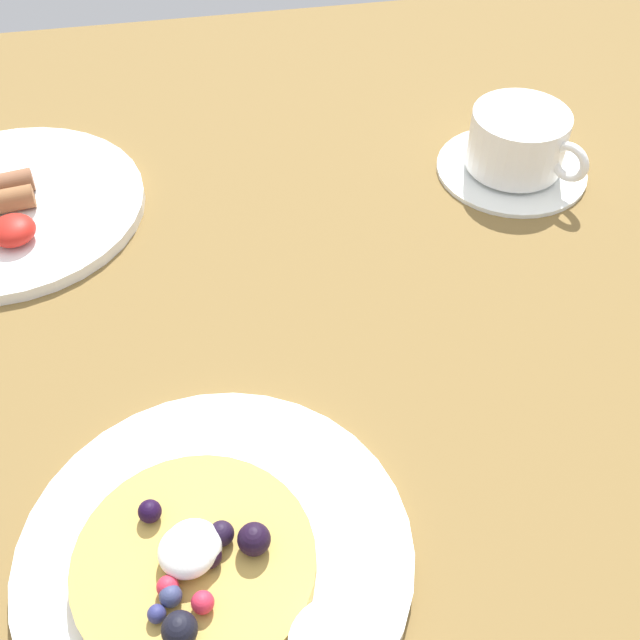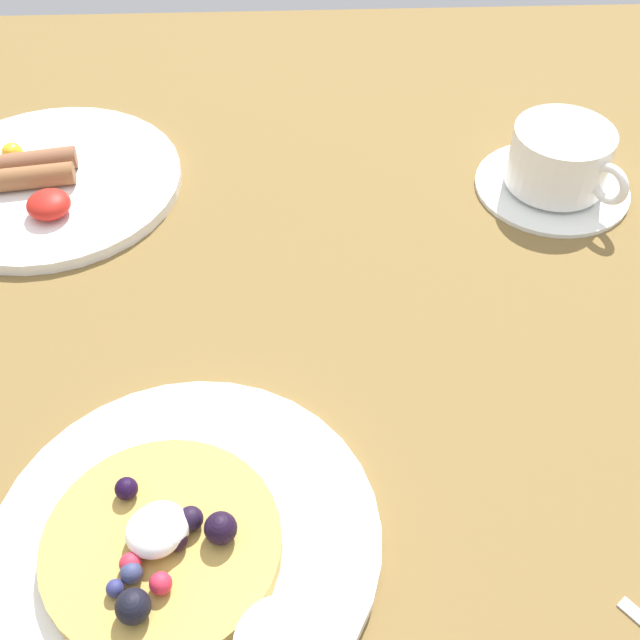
{
  "view_description": "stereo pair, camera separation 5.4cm",
  "coord_description": "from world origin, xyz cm",
  "px_view_note": "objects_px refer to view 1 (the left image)",
  "views": [
    {
      "loc": [
        -5.04,
        -38.56,
        45.49
      ],
      "look_at": [
        1.86,
        -0.24,
        4.0
      ],
      "focal_mm": 44.48,
      "sensor_mm": 36.0,
      "label": 1
    },
    {
      "loc": [
        0.3,
        -39.15,
        45.49
      ],
      "look_at": [
        1.86,
        -0.24,
        4.0
      ],
      "focal_mm": 44.48,
      "sensor_mm": 36.0,
      "label": 2
    }
  ],
  "objects_px": {
    "pancake_plate": "(215,556)",
    "coffee_cup": "(519,139)",
    "breakfast_plate": "(9,208)",
    "coffee_saucer": "(511,168)"
  },
  "relations": [
    {
      "from": "pancake_plate",
      "to": "coffee_cup",
      "type": "xyz_separation_m",
      "value": [
        0.31,
        0.35,
        0.03
      ]
    },
    {
      "from": "breakfast_plate",
      "to": "coffee_saucer",
      "type": "bearing_deg",
      "value": -2.59
    },
    {
      "from": "coffee_saucer",
      "to": "coffee_cup",
      "type": "relative_size",
      "value": 1.31
    },
    {
      "from": "pancake_plate",
      "to": "breakfast_plate",
      "type": "height_order",
      "value": "same"
    },
    {
      "from": "pancake_plate",
      "to": "breakfast_plate",
      "type": "bearing_deg",
      "value": 112.56
    },
    {
      "from": "coffee_saucer",
      "to": "coffee_cup",
      "type": "height_order",
      "value": "coffee_cup"
    },
    {
      "from": "pancake_plate",
      "to": "coffee_saucer",
      "type": "xyz_separation_m",
      "value": [
        0.31,
        0.35,
        -0.0
      ]
    },
    {
      "from": "pancake_plate",
      "to": "breakfast_plate",
      "type": "distance_m",
      "value": 0.4
    },
    {
      "from": "coffee_saucer",
      "to": "coffee_cup",
      "type": "xyz_separation_m",
      "value": [
        0.0,
        -0.0,
        0.03
      ]
    },
    {
      "from": "breakfast_plate",
      "to": "coffee_cup",
      "type": "relative_size",
      "value": 2.23
    }
  ]
}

